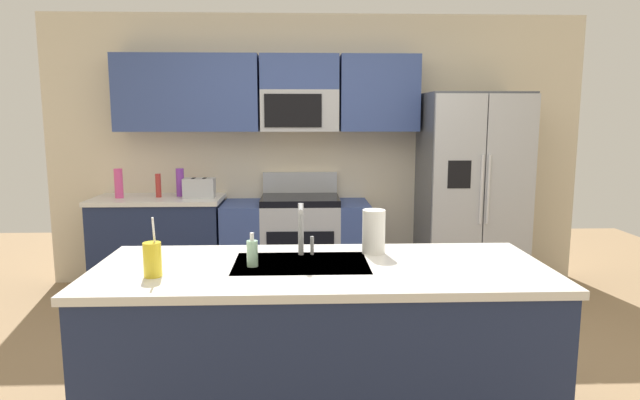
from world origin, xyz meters
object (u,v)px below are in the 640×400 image
(drink_cup_yellow, at_px, (152,259))
(toaster, at_px, (199,188))
(bottle_purple, at_px, (180,182))
(sink_faucet, at_px, (302,225))
(paper_towel_roll, at_px, (374,232))
(soap_dispenser, at_px, (252,253))
(pepper_mill, at_px, (158,186))
(bottle_pink, at_px, (119,183))
(refrigerator, at_px, (471,194))
(range_oven, at_px, (296,244))

(drink_cup_yellow, bearing_deg, toaster, 95.40)
(toaster, height_order, bottle_purple, bottle_purple)
(sink_faucet, relative_size, paper_towel_roll, 1.17)
(bottle_purple, relative_size, sink_faucet, 0.92)
(paper_towel_roll, bearing_deg, soap_dispenser, -159.65)
(soap_dispenser, bearing_deg, pepper_mill, 114.13)
(bottle_purple, bearing_deg, pepper_mill, -162.84)
(paper_towel_roll, bearing_deg, toaster, 122.22)
(bottle_pink, distance_m, soap_dispenser, 2.75)
(refrigerator, height_order, bottle_pink, refrigerator)
(range_oven, relative_size, drink_cup_yellow, 4.82)
(soap_dispenser, height_order, paper_towel_roll, paper_towel_roll)
(bottle_pink, relative_size, sink_faucet, 0.95)
(soap_dispenser, distance_m, paper_towel_roll, 0.68)
(pepper_mill, relative_size, soap_dispenser, 1.27)
(refrigerator, height_order, toaster, refrigerator)
(refrigerator, bearing_deg, soap_dispenser, -128.33)
(range_oven, distance_m, bottle_pink, 1.72)
(toaster, xyz_separation_m, pepper_mill, (-0.38, 0.05, 0.02))
(toaster, height_order, pepper_mill, pepper_mill)
(toaster, bearing_deg, sink_faucet, -66.46)
(toaster, bearing_deg, bottle_pink, 178.28)
(range_oven, xyz_separation_m, pepper_mill, (-1.27, -0.00, 0.57))
(toaster, bearing_deg, soap_dispenser, -73.67)
(sink_faucet, xyz_separation_m, drink_cup_yellow, (-0.70, -0.35, -0.09))
(range_oven, bearing_deg, soap_dispenser, -94.83)
(bottle_pink, xyz_separation_m, drink_cup_yellow, (0.97, -2.51, -0.05))
(range_oven, distance_m, sink_faucet, 2.28)
(refrigerator, xyz_separation_m, sink_faucet, (-1.58, -2.12, 0.14))
(sink_faucet, bearing_deg, toaster, 113.54)
(bottle_purple, xyz_separation_m, sink_faucet, (1.13, -2.25, 0.04))
(range_oven, height_order, drink_cup_yellow, drink_cup_yellow)
(range_oven, distance_m, bottle_purple, 1.23)
(sink_faucet, bearing_deg, bottle_purple, 116.66)
(bottle_pink, bearing_deg, soap_dispenser, -58.95)
(soap_dispenser, bearing_deg, paper_towel_roll, 20.35)
(range_oven, distance_m, paper_towel_roll, 2.27)
(pepper_mill, bearing_deg, sink_faucet, -58.99)
(bottle_pink, xyz_separation_m, bottle_purple, (0.54, 0.09, -0.00))
(range_oven, relative_size, pepper_mill, 6.28)
(sink_faucet, bearing_deg, refrigerator, 53.28)
(refrigerator, xyz_separation_m, toaster, (-2.51, 0.02, 0.07))
(refrigerator, xyz_separation_m, bottle_pink, (-3.24, 0.04, 0.11))
(paper_towel_roll, bearing_deg, range_oven, 101.47)
(toaster, bearing_deg, paper_towel_roll, -57.78)
(range_oven, relative_size, sink_faucet, 4.82)
(refrigerator, bearing_deg, bottle_purple, 177.30)
(toaster, relative_size, sink_faucet, 0.99)
(sink_faucet, xyz_separation_m, paper_towel_roll, (0.39, 0.04, -0.05))
(refrigerator, relative_size, drink_cup_yellow, 6.56)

